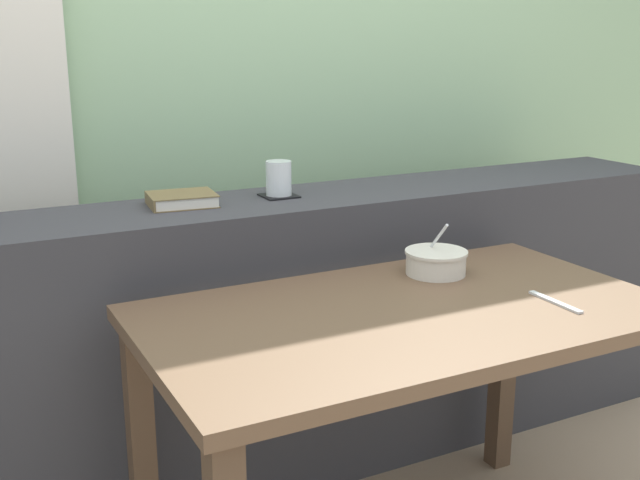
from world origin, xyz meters
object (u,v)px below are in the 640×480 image
at_px(coaster_square, 279,196).
at_px(soup_bowl, 436,262).
at_px(closed_book, 181,199).
at_px(juice_glass, 279,180).
at_px(breakfast_table, 406,351).
at_px(fork_utensil, 555,302).

relative_size(coaster_square, soup_bowl, 0.59).
relative_size(closed_book, soup_bowl, 1.17).
distance_m(juice_glass, closed_book, 0.30).
bearing_deg(coaster_square, breakfast_table, -86.27).
xyz_separation_m(juice_glass, soup_bowl, (0.26, -0.44, -0.18)).
height_order(breakfast_table, juice_glass, juice_glass).
xyz_separation_m(soup_bowl, fork_utensil, (0.12, -0.33, -0.03)).
relative_size(breakfast_table, soup_bowl, 7.34).
bearing_deg(breakfast_table, closed_book, 117.48).
bearing_deg(coaster_square, fork_utensil, -63.53).
bearing_deg(breakfast_table, coaster_square, 93.73).
distance_m(breakfast_table, coaster_square, 0.69).
relative_size(coaster_square, juice_glass, 0.98).
distance_m(closed_book, soup_bowl, 0.73).
relative_size(coaster_square, closed_book, 0.50).
height_order(juice_glass, closed_book, juice_glass).
bearing_deg(fork_utensil, breakfast_table, 160.10).
bearing_deg(closed_book, breakfast_table, -62.52).
bearing_deg(coaster_square, closed_book, 177.21).
height_order(breakfast_table, coaster_square, coaster_square).
bearing_deg(soup_bowl, fork_utensil, -70.32).
height_order(coaster_square, juice_glass, juice_glass).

